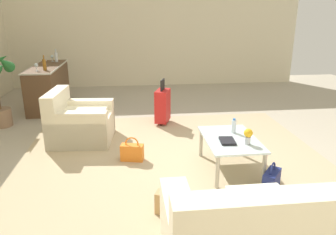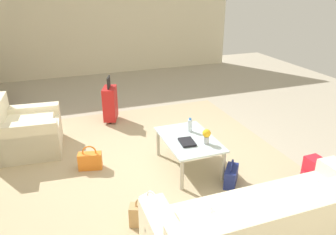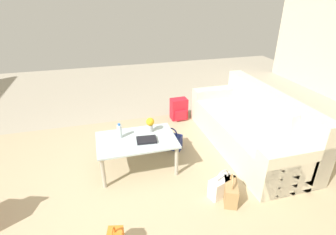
{
  "view_description": "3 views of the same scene",
  "coord_description": "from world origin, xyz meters",
  "px_view_note": "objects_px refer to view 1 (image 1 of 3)",
  "views": [
    {
      "loc": [
        -4.28,
        0.78,
        2.05
      ],
      "look_at": [
        0.0,
        0.28,
        0.64
      ],
      "focal_mm": 35.0,
      "sensor_mm": 36.0,
      "label": 1
    },
    {
      "loc": [
        -4.04,
        1.14,
        2.44
      ],
      "look_at": [
        -0.63,
        -0.11,
        0.9
      ],
      "focal_mm": 35.0,
      "sensor_mm": 36.0,
      "label": 2
    },
    {
      "loc": [
        -0.01,
        2.45,
        2.21
      ],
      "look_at": [
        -0.81,
        -0.44,
        0.74
      ],
      "focal_mm": 28.0,
      "sensor_mm": 36.0,
      "label": 3
    }
  ],
  "objects_px": {
    "suitcase_red": "(163,105)",
    "handbag_navy": "(271,180)",
    "coffee_table": "(230,142)",
    "wine_glass_left_of_centre": "(45,61)",
    "handbag_tan": "(171,203)",
    "armchair": "(77,124)",
    "bar_console": "(48,86)",
    "handbag_orange": "(132,152)",
    "wine_glass_leftmost": "(36,66)",
    "wine_bottle_amber": "(44,64)",
    "flower_vase": "(248,135)",
    "wine_glass_right_of_centre": "(52,57)",
    "coffee_table_book": "(227,141)",
    "water_bottle": "(234,126)",
    "handbag_white": "(180,199)",
    "wine_bottle_clear": "(56,57)"
  },
  "relations": [
    {
      "from": "water_bottle",
      "to": "flower_vase",
      "type": "xyz_separation_m",
      "value": [
        -0.42,
        -0.05,
        0.03
      ]
    },
    {
      "from": "armchair",
      "to": "wine_bottle_clear",
      "type": "xyz_separation_m",
      "value": [
        2.75,
        0.82,
        0.73
      ]
    },
    {
      "from": "wine_bottle_clear",
      "to": "suitcase_red",
      "type": "relative_size",
      "value": 0.35
    },
    {
      "from": "bar_console",
      "to": "wine_glass_right_of_centre",
      "type": "relative_size",
      "value": 12.39
    },
    {
      "from": "coffee_table",
      "to": "wine_glass_right_of_centre",
      "type": "bearing_deg",
      "value": 36.75
    },
    {
      "from": "armchair",
      "to": "bar_console",
      "type": "bearing_deg",
      "value": 22.98
    },
    {
      "from": "wine_glass_leftmost",
      "to": "coffee_table",
      "type": "bearing_deg",
      "value": -132.3
    },
    {
      "from": "wine_glass_leftmost",
      "to": "handbag_navy",
      "type": "distance_m",
      "value": 4.95
    },
    {
      "from": "bar_console",
      "to": "handbag_tan",
      "type": "relative_size",
      "value": 5.34
    },
    {
      "from": "water_bottle",
      "to": "handbag_navy",
      "type": "distance_m",
      "value": 0.91
    },
    {
      "from": "bar_console",
      "to": "wine_bottle_clear",
      "type": "height_order",
      "value": "wine_bottle_clear"
    },
    {
      "from": "coffee_table",
      "to": "bar_console",
      "type": "distance_m",
      "value": 4.68
    },
    {
      "from": "suitcase_red",
      "to": "handbag_navy",
      "type": "bearing_deg",
      "value": -157.9
    },
    {
      "from": "handbag_navy",
      "to": "handbag_tan",
      "type": "height_order",
      "value": "same"
    },
    {
      "from": "wine_bottle_amber",
      "to": "handbag_white",
      "type": "relative_size",
      "value": 0.84
    },
    {
      "from": "flower_vase",
      "to": "handbag_tan",
      "type": "relative_size",
      "value": 0.57
    },
    {
      "from": "wine_glass_leftmost",
      "to": "handbag_orange",
      "type": "height_order",
      "value": "wine_glass_leftmost"
    },
    {
      "from": "suitcase_red",
      "to": "handbag_orange",
      "type": "relative_size",
      "value": 2.37
    },
    {
      "from": "coffee_table_book",
      "to": "wine_bottle_amber",
      "type": "bearing_deg",
      "value": 48.58
    },
    {
      "from": "wine_glass_right_of_centre",
      "to": "handbag_orange",
      "type": "xyz_separation_m",
      "value": [
        -3.73,
        -1.81,
        -0.89
      ]
    },
    {
      "from": "armchair",
      "to": "wine_glass_left_of_centre",
      "type": "bearing_deg",
      "value": 23.38
    },
    {
      "from": "wine_bottle_amber",
      "to": "handbag_orange",
      "type": "xyz_separation_m",
      "value": [
        -2.5,
        -1.69,
        -0.89
      ]
    },
    {
      "from": "bar_console",
      "to": "handbag_navy",
      "type": "relative_size",
      "value": 5.34
    },
    {
      "from": "wine_glass_right_of_centre",
      "to": "wine_bottle_clear",
      "type": "relative_size",
      "value": 0.51
    },
    {
      "from": "flower_vase",
      "to": "wine_glass_right_of_centre",
      "type": "xyz_separation_m",
      "value": [
        4.38,
        3.25,
        0.44
      ]
    },
    {
      "from": "armchair",
      "to": "handbag_orange",
      "type": "relative_size",
      "value": 2.87
    },
    {
      "from": "flower_vase",
      "to": "suitcase_red",
      "type": "xyz_separation_m",
      "value": [
        2.22,
        0.85,
        -0.22
      ]
    },
    {
      "from": "wine_glass_leftmost",
      "to": "suitcase_red",
      "type": "distance_m",
      "value": 2.65
    },
    {
      "from": "coffee_table",
      "to": "wine_glass_left_of_centre",
      "type": "height_order",
      "value": "wine_glass_left_of_centre"
    },
    {
      "from": "water_bottle",
      "to": "handbag_white",
      "type": "relative_size",
      "value": 0.57
    },
    {
      "from": "wine_glass_left_of_centre",
      "to": "wine_bottle_clear",
      "type": "xyz_separation_m",
      "value": [
        0.56,
        -0.13,
        0.01
      ]
    },
    {
      "from": "armchair",
      "to": "coffee_table",
      "type": "xyz_separation_m",
      "value": [
        -1.31,
        -2.17,
        0.1
      ]
    },
    {
      "from": "flower_vase",
      "to": "wine_glass_right_of_centre",
      "type": "distance_m",
      "value": 5.47
    },
    {
      "from": "suitcase_red",
      "to": "handbag_navy",
      "type": "height_order",
      "value": "suitcase_red"
    },
    {
      "from": "wine_glass_right_of_centre",
      "to": "handbag_white",
      "type": "xyz_separation_m",
      "value": [
        -5.02,
        -2.31,
        -0.89
      ]
    },
    {
      "from": "bar_console",
      "to": "handbag_navy",
      "type": "bearing_deg",
      "value": -139.78
    },
    {
      "from": "armchair",
      "to": "coffee_table",
      "type": "height_order",
      "value": "armchair"
    },
    {
      "from": "suitcase_red",
      "to": "wine_bottle_clear",
      "type": "bearing_deg",
      "value": 48.06
    },
    {
      "from": "wine_glass_leftmost",
      "to": "handbag_orange",
      "type": "xyz_separation_m",
      "value": [
        -2.41,
        -1.83,
        -0.89
      ]
    },
    {
      "from": "water_bottle",
      "to": "handbag_white",
      "type": "height_order",
      "value": "water_bottle"
    },
    {
      "from": "coffee_table_book",
      "to": "wine_glass_leftmost",
      "type": "relative_size",
      "value": 1.65
    },
    {
      "from": "handbag_navy",
      "to": "wine_glass_left_of_centre",
      "type": "bearing_deg",
      "value": 40.36
    },
    {
      "from": "coffee_table_book",
      "to": "handbag_navy",
      "type": "bearing_deg",
      "value": -132.0
    },
    {
      "from": "wine_bottle_clear",
      "to": "flower_vase",
      "type": "bearing_deg",
      "value": -143.73
    },
    {
      "from": "coffee_table_book",
      "to": "handbag_tan",
      "type": "height_order",
      "value": "coffee_table_book"
    },
    {
      "from": "wine_bottle_clear",
      "to": "handbag_orange",
      "type": "height_order",
      "value": "wine_bottle_clear"
    },
    {
      "from": "handbag_orange",
      "to": "wine_glass_leftmost",
      "type": "bearing_deg",
      "value": 37.17
    },
    {
      "from": "water_bottle",
      "to": "coffee_table_book",
      "type": "height_order",
      "value": "water_bottle"
    },
    {
      "from": "wine_bottle_amber",
      "to": "handbag_tan",
      "type": "bearing_deg",
      "value": -151.55
    },
    {
      "from": "wine_glass_left_of_centre",
      "to": "handbag_tan",
      "type": "height_order",
      "value": "wine_glass_left_of_centre"
    }
  ]
}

